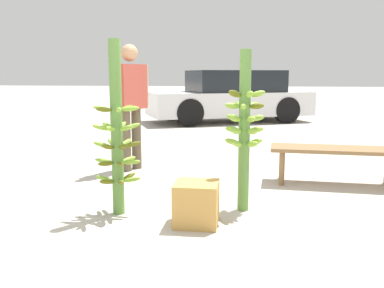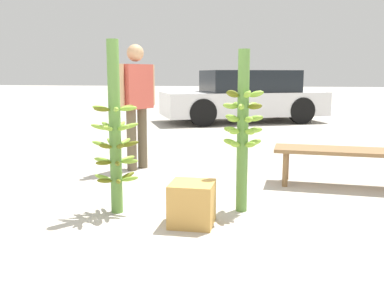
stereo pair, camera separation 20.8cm
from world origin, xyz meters
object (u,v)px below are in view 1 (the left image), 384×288
(banana_stalk_left, at_px, (117,134))
(banana_stalk_center, at_px, (244,127))
(market_bench, at_px, (336,153))
(parked_car, at_px, (230,97))
(produce_crate, at_px, (196,204))
(vendor_person, at_px, (130,97))

(banana_stalk_left, distance_m, banana_stalk_center, 1.12)
(market_bench, bearing_deg, banana_stalk_center, -129.68)
(parked_car, xyz_separation_m, produce_crate, (0.06, -7.80, -0.46))
(banana_stalk_left, xyz_separation_m, parked_car, (0.66, 7.62, -0.07))
(vendor_person, xyz_separation_m, parked_car, (1.02, 5.88, -0.30))
(banana_stalk_center, relative_size, vendor_person, 0.90)
(market_bench, relative_size, produce_crate, 4.11)
(banana_stalk_left, bearing_deg, vendor_person, 101.66)
(parked_car, relative_size, produce_crate, 12.55)
(banana_stalk_left, bearing_deg, parked_car, 85.03)
(produce_crate, bearing_deg, vendor_person, 119.22)
(parked_car, bearing_deg, market_bench, 169.10)
(market_bench, height_order, parked_car, parked_car)
(produce_crate, bearing_deg, market_bench, 47.05)
(banana_stalk_left, relative_size, produce_crate, 4.30)
(banana_stalk_center, distance_m, vendor_person, 2.09)
(banana_stalk_left, height_order, market_bench, banana_stalk_left)
(banana_stalk_center, xyz_separation_m, produce_crate, (-0.37, -0.43, -0.59))
(produce_crate, bearing_deg, parked_car, 90.41)
(banana_stalk_left, distance_m, produce_crate, 0.92)
(vendor_person, bearing_deg, produce_crate, -124.04)
(banana_stalk_left, distance_m, parked_car, 7.64)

